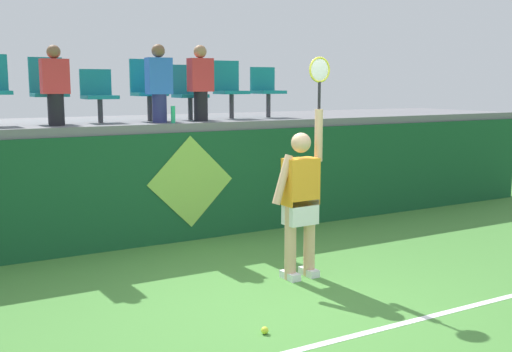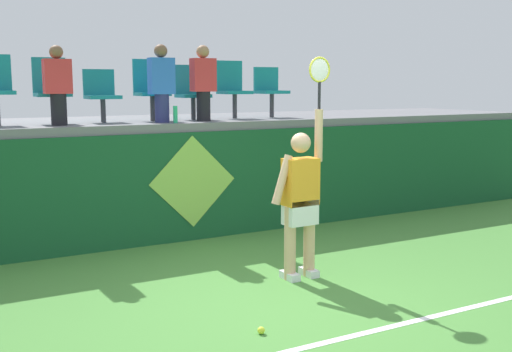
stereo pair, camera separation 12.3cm
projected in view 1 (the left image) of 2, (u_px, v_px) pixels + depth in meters
The scene contains 17 objects.
ground_plane at pixel (275, 304), 6.09m from camera, with size 40.00×40.00×0.00m, color #478438.
court_back_wall at pixel (168, 188), 8.40m from camera, with size 13.97×0.20×1.51m, color #144C28.
spectator_platform at pixel (138, 123), 9.31m from camera, with size 13.97×2.50×0.12m, color slate.
court_baseline_stripe at pixel (336, 340), 5.23m from camera, with size 12.57×0.08×0.01m, color white.
tennis_player at pixel (301, 197), 6.81m from camera, with size 0.75×0.27×2.46m.
tennis_ball at pixel (265, 330), 5.36m from camera, with size 0.07×0.07×0.07m, color #D1E533.
water_bottle at pixel (173, 115), 8.41m from camera, with size 0.06×0.06×0.23m, color #26B272.
stadium_chair_1 at pixel (48, 88), 8.22m from camera, with size 0.44×0.42×0.89m.
stadium_chair_2 at pixel (98, 93), 8.55m from camera, with size 0.44×0.42×0.74m.
stadium_chair_3 at pixel (147, 87), 8.90m from camera, with size 0.44×0.42×0.89m.
stadium_chair_4 at pixel (188, 90), 9.21m from camera, with size 0.44×0.42×0.82m.
stadium_chair_5 at pixel (229, 87), 9.55m from camera, with size 0.44×0.42×0.89m.
stadium_chair_6 at pixel (266, 89), 9.87m from camera, with size 0.44×0.42×0.80m.
spectator_0 at pixel (55, 85), 7.82m from camera, with size 0.34×0.20×1.02m.
spectator_1 at pixel (201, 82), 8.81m from camera, with size 0.34×0.20×1.08m.
spectator_2 at pixel (159, 82), 8.48m from camera, with size 0.34×0.20×1.07m.
wall_signage_mount at pixel (192, 240), 8.57m from camera, with size 1.27×0.01×1.47m.
Camera 1 is at (-3.05, -4.98, 2.16)m, focal length 43.14 mm.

